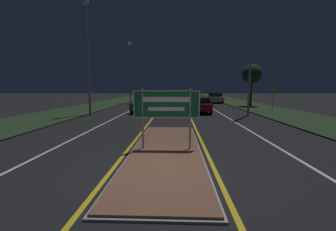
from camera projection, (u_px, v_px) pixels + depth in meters
ground_plane at (163, 170)px, 6.17m from camera, size 160.00×160.00×0.00m
median_island at (166, 150)px, 8.03m from camera, size 2.44×8.66×0.10m
verge_left at (93, 106)px, 26.35m from camera, size 5.00×100.00×0.08m
verge_right at (257, 107)px, 25.63m from camera, size 5.00×100.00×0.08m
centre_line_yellow_left at (164, 104)px, 31.01m from camera, size 0.12×70.00×0.01m
centre_line_yellow_right at (184, 104)px, 30.90m from camera, size 0.12×70.00×0.01m
lane_line_white_left at (144, 104)px, 31.11m from camera, size 0.12×70.00×0.01m
lane_line_white_right at (205, 104)px, 30.79m from camera, size 0.12×70.00×0.01m
edge_line_white_left at (122, 104)px, 31.23m from camera, size 0.10×70.00×0.01m
edge_line_white_right at (227, 104)px, 30.68m from camera, size 0.10×70.00×0.01m
highway_sign at (166, 106)px, 7.83m from camera, size 2.32×0.07×2.15m
streetlight_left_near at (87, 42)px, 17.44m from camera, size 0.52×0.52×8.99m
streetlight_left_far at (130, 63)px, 31.76m from camera, size 0.56×0.56×8.54m
streetlight_right_near at (252, 30)px, 17.27m from camera, size 0.45×0.45×11.26m
car_receding_0 at (199, 105)px, 20.10m from camera, size 2.02×4.32×1.36m
car_receding_1 at (215, 98)px, 32.75m from camera, size 1.98×4.21×1.49m
car_receding_2 at (189, 95)px, 44.89m from camera, size 1.87×4.07×1.43m
car_receding_3 at (186, 94)px, 54.76m from camera, size 2.01×4.74×1.34m
car_approaching_0 at (145, 104)px, 20.81m from camera, size 1.98×4.81×1.45m
car_approaching_1 at (153, 98)px, 31.06m from camera, size 1.95×4.64×1.48m
warning_sign at (273, 96)px, 22.16m from camera, size 0.60×0.06×2.25m
roadside_palm_right at (252, 74)px, 25.98m from camera, size 2.22×2.22×4.84m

